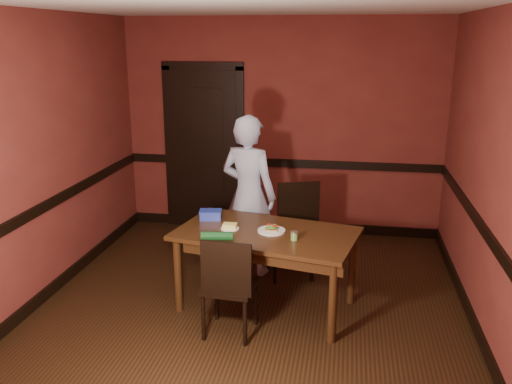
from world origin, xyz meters
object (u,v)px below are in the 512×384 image
(dining_table, at_px, (266,270))
(person, at_px, (249,195))
(food_tub, at_px, (211,215))
(chair_near, at_px, (230,284))
(chair_far, at_px, (290,231))
(sauce_jar, at_px, (294,236))
(cheese_saucer, at_px, (230,227))
(sandwich_plate, at_px, (272,230))

(dining_table, relative_size, person, 0.94)
(dining_table, bearing_deg, food_tub, 168.72)
(person, bearing_deg, chair_near, 112.50)
(person, height_order, food_tub, person)
(chair_far, xyz_separation_m, sauce_jar, (0.13, -0.93, 0.31))
(cheese_saucer, xyz_separation_m, food_tub, (-0.24, 0.24, 0.02))
(food_tub, bearing_deg, chair_near, -74.49)
(chair_near, xyz_separation_m, food_tub, (-0.35, 0.75, 0.35))
(cheese_saucer, relative_size, food_tub, 0.73)
(sauce_jar, relative_size, food_tub, 0.33)
(sauce_jar, bearing_deg, dining_table, 148.01)
(dining_table, bearing_deg, sandwich_plate, 20.53)
(sandwich_plate, bearing_deg, person, 114.37)
(person, bearing_deg, sandwich_plate, 133.47)
(food_tub, bearing_deg, sandwich_plate, -30.62)
(sandwich_plate, bearing_deg, chair_near, -118.77)
(sandwich_plate, xyz_separation_m, cheese_saucer, (-0.39, 0.00, 0.00))
(dining_table, distance_m, cheese_saucer, 0.52)
(chair_near, height_order, person, person)
(chair_far, height_order, cheese_saucer, chair_far)
(dining_table, bearing_deg, cheese_saucer, -169.55)
(person, distance_m, food_tub, 0.61)
(dining_table, height_order, sauce_jar, sauce_jar)
(chair_near, bearing_deg, sauce_jar, -142.36)
(chair_near, distance_m, cheese_saucer, 0.61)
(dining_table, bearing_deg, chair_near, -102.97)
(dining_table, height_order, sandwich_plate, sandwich_plate)
(sandwich_plate, height_order, food_tub, food_tub)
(person, xyz_separation_m, sandwich_plate, (0.36, -0.79, -0.08))
(dining_table, distance_m, person, 0.97)
(dining_table, relative_size, chair_far, 1.65)
(sandwich_plate, distance_m, food_tub, 0.68)
(dining_table, xyz_separation_m, chair_near, (-0.23, -0.50, 0.07))
(dining_table, height_order, chair_far, chair_far)
(person, bearing_deg, sauce_jar, 140.21)
(chair_near, bearing_deg, sandwich_plate, -114.51)
(sandwich_plate, distance_m, sauce_jar, 0.29)
(chair_near, relative_size, food_tub, 3.87)
(chair_near, bearing_deg, person, -82.34)
(sandwich_plate, xyz_separation_m, sauce_jar, (0.22, -0.18, 0.02))
(cheese_saucer, bearing_deg, sandwich_plate, -0.25)
(chair_far, height_order, person, person)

